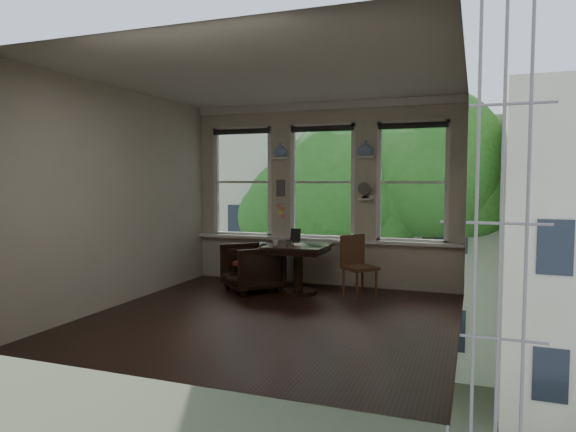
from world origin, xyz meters
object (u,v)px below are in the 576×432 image
at_px(side_chair_right, 360,267).
at_px(laptop, 312,245).
at_px(mug, 275,243).
at_px(table, 298,269).
at_px(armchair_left, 252,267).

height_order(side_chair_right, laptop, side_chair_right).
relative_size(laptop, mug, 3.62).
distance_m(side_chair_right, mug, 1.30).
bearing_deg(table, laptop, -5.84).
bearing_deg(table, side_chair_right, 0.41).
relative_size(table, armchair_left, 1.11).
bearing_deg(side_chair_right, armchair_left, 134.81).
xyz_separation_m(table, side_chair_right, (0.95, 0.01, 0.09)).
xyz_separation_m(table, laptop, (0.23, -0.02, 0.39)).
distance_m(table, side_chair_right, 0.95).
relative_size(side_chair_right, laptop, 2.83).
relative_size(side_chair_right, mug, 10.25).
bearing_deg(mug, laptop, 23.35).
relative_size(table, mug, 10.02).
bearing_deg(armchair_left, mug, 21.28).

